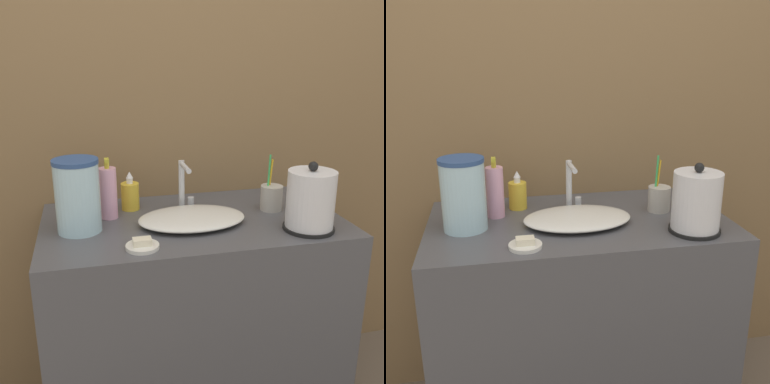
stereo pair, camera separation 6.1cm
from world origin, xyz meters
TOP-DOWN VIEW (x-y plane):
  - wall_back at (0.00, 0.60)m, footprint 6.00×0.04m
  - vanity_counter at (0.00, 0.29)m, footprint 1.04×0.58m
  - sink_basin at (-0.01, 0.25)m, footprint 0.37×0.25m
  - faucet at (-0.01, 0.40)m, footprint 0.06×0.13m
  - electric_kettle at (0.35, 0.11)m, footprint 0.17×0.17m
  - toothbrush_cup at (0.30, 0.32)m, footprint 0.08×0.08m
  - lotion_bottle at (-0.28, 0.37)m, footprint 0.06×0.06m
  - shampoo_bottle at (-0.20, 0.44)m, footprint 0.07×0.07m
  - soap_dish at (-0.21, 0.09)m, footprint 0.10×0.10m
  - water_pitcher at (-0.39, 0.27)m, footprint 0.15×0.15m

SIDE VIEW (x-z plane):
  - vanity_counter at x=0.00m, z-range 0.00..0.82m
  - soap_dish at x=-0.21m, z-range 0.82..0.85m
  - sink_basin at x=-0.01m, z-range 0.82..0.86m
  - toothbrush_cup at x=0.30m, z-range 0.77..0.97m
  - shampoo_bottle at x=-0.20m, z-range 0.81..0.95m
  - lotion_bottle at x=-0.28m, z-range 0.81..1.02m
  - electric_kettle at x=0.35m, z-range 0.80..1.03m
  - faucet at x=-0.01m, z-range 0.83..1.02m
  - water_pitcher at x=-0.39m, z-range 0.82..1.06m
  - wall_back at x=0.00m, z-range 0.00..2.60m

